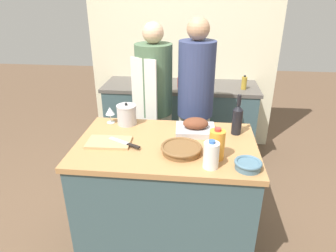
{
  "coord_description": "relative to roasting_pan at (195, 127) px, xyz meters",
  "views": [
    {
      "loc": [
        0.22,
        -1.91,
        1.95
      ],
      "look_at": [
        0.0,
        0.12,
        1.0
      ],
      "focal_mm": 32.0,
      "sensor_mm": 36.0,
      "label": 1
    }
  ],
  "objects": [
    {
      "name": "milk_jug",
      "position": [
        0.11,
        -0.49,
        0.04
      ],
      "size": [
        0.1,
        0.1,
        0.19
      ],
      "color": "white",
      "rests_on": "kitchen_island"
    },
    {
      "name": "ground_plane",
      "position": [
        -0.21,
        -0.19,
        -0.97
      ],
      "size": [
        12.0,
        12.0,
        0.0
      ],
      "primitive_type": "plane",
      "color": "brown"
    },
    {
      "name": "roasting_pan",
      "position": [
        0.0,
        0.0,
        0.0
      ],
      "size": [
        0.31,
        0.26,
        0.12
      ],
      "color": "#BCBCC1",
      "rests_on": "kitchen_island"
    },
    {
      "name": "stock_pot",
      "position": [
        -0.57,
        0.11,
        0.04
      ],
      "size": [
        0.16,
        0.16,
        0.19
      ],
      "color": "#B7B7BC",
      "rests_on": "kitchen_island"
    },
    {
      "name": "wine_bottle_green",
      "position": [
        0.31,
        0.02,
        0.08
      ],
      "size": [
        0.08,
        0.08,
        0.32
      ],
      "color": "black",
      "rests_on": "kitchen_island"
    },
    {
      "name": "wicker_basket",
      "position": [
        -0.09,
        -0.32,
        -0.02
      ],
      "size": [
        0.28,
        0.28,
        0.05
      ],
      "color": "brown",
      "rests_on": "kitchen_island"
    },
    {
      "name": "juice_jug",
      "position": [
        0.14,
        -0.37,
        0.05
      ],
      "size": [
        0.1,
        0.1,
        0.22
      ],
      "color": "orange",
      "rests_on": "kitchen_island"
    },
    {
      "name": "condiment_bottle_short",
      "position": [
        0.52,
        1.24,
        0.0
      ],
      "size": [
        0.06,
        0.06,
        0.16
      ],
      "color": "#B28E2D",
      "rests_on": "back_counter"
    },
    {
      "name": "kitchen_island",
      "position": [
        -0.21,
        -0.19,
        -0.51
      ],
      "size": [
        1.31,
        0.82,
        0.92
      ],
      "color": "#3D565B",
      "rests_on": "ground_plane"
    },
    {
      "name": "back_counter",
      "position": [
        -0.21,
        1.34,
        -0.52
      ],
      "size": [
        1.83,
        0.6,
        0.9
      ],
      "color": "#3D565B",
      "rests_on": "ground_plane"
    },
    {
      "name": "mixing_bowl",
      "position": [
        0.34,
        -0.48,
        -0.02
      ],
      "size": [
        0.17,
        0.17,
        0.06
      ],
      "color": "slate",
      "rests_on": "kitchen_island"
    },
    {
      "name": "wine_glass_left",
      "position": [
        -0.71,
        0.12,
        0.05
      ],
      "size": [
        0.08,
        0.08,
        0.14
      ],
      "color": "silver",
      "rests_on": "kitchen_island"
    },
    {
      "name": "cutting_board",
      "position": [
        -0.62,
        -0.24,
        -0.04
      ],
      "size": [
        0.32,
        0.21,
        0.02
      ],
      "color": "tan",
      "rests_on": "kitchen_island"
    },
    {
      "name": "person_cook_aproned",
      "position": [
        -0.42,
        0.66,
        -0.04
      ],
      "size": [
        0.38,
        0.4,
        1.68
      ],
      "rotation": [
        0.0,
        0.0,
        -0.44
      ],
      "color": "beige",
      "rests_on": "ground_plane"
    },
    {
      "name": "back_wall",
      "position": [
        -0.21,
        1.69,
        0.3
      ],
      "size": [
        2.33,
        0.1,
        2.55
      ],
      "color": "beige",
      "rests_on": "ground_plane"
    },
    {
      "name": "condiment_bottle_tall",
      "position": [
        -0.21,
        1.23,
        -0.01
      ],
      "size": [
        0.06,
        0.06,
        0.13
      ],
      "color": "maroon",
      "rests_on": "back_counter"
    },
    {
      "name": "person_cook_guest",
      "position": [
        -0.01,
        0.59,
        -0.01
      ],
      "size": [
        0.34,
        0.34,
        1.73
      ],
      "rotation": [
        0.0,
        0.0,
        -0.21
      ],
      "color": "beige",
      "rests_on": "ground_plane"
    },
    {
      "name": "knife_chef",
      "position": [
        -0.49,
        -0.26,
        -0.03
      ],
      "size": [
        0.26,
        0.15,
        0.01
      ],
      "color": "#B7B7BC",
      "rests_on": "cutting_board"
    }
  ]
}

